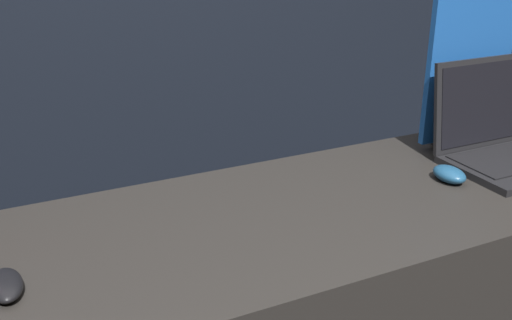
% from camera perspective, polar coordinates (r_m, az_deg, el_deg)
% --- Properties ---
extents(mouse_front, '(0.06, 0.12, 0.03)m').
position_cam_1_polar(mouse_front, '(1.23, -22.75, -10.93)').
color(mouse_front, black).
rests_on(mouse_front, display_counter).
extents(laptop_back, '(0.36, 0.31, 0.28)m').
position_cam_1_polar(laptop_back, '(1.85, 22.42, 1.81)').
color(laptop_back, black).
rests_on(laptop_back, display_counter).
extents(mouse_back, '(0.07, 0.10, 0.04)m').
position_cam_1_polar(mouse_back, '(1.67, 17.93, -1.29)').
color(mouse_back, navy).
rests_on(mouse_back, display_counter).
extents(promo_stand_back, '(0.31, 0.07, 0.45)m').
position_cam_1_polar(promo_stand_back, '(1.91, 19.53, 7.58)').
color(promo_stand_back, black).
rests_on(promo_stand_back, display_counter).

